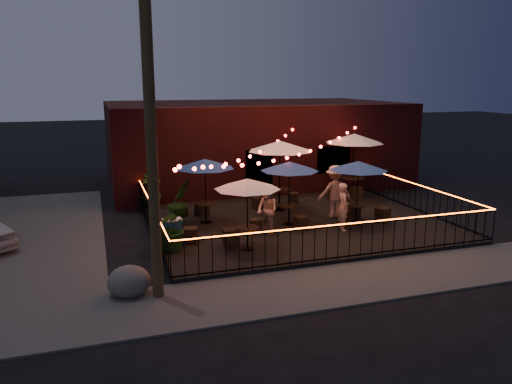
% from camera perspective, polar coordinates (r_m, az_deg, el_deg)
% --- Properties ---
extents(ground, '(110.00, 110.00, 0.00)m').
position_cam_1_polar(ground, '(16.14, 7.15, -5.73)').
color(ground, black).
rests_on(ground, ground).
extents(patio, '(10.00, 8.00, 0.15)m').
position_cam_1_polar(patio, '(17.86, 4.44, -3.60)').
color(patio, black).
rests_on(patio, ground).
extents(sidewalk, '(18.00, 2.50, 0.05)m').
position_cam_1_polar(sidewalk, '(13.45, 13.11, -9.68)').
color(sidewalk, '#474542').
rests_on(sidewalk, ground).
extents(brick_building, '(14.00, 8.00, 4.00)m').
position_cam_1_polar(brick_building, '(25.19, -0.34, 5.67)').
color(brick_building, '#380F11').
rests_on(brick_building, ground).
extents(utility_pole, '(0.26, 0.26, 8.00)m').
position_cam_1_polar(utility_pole, '(11.34, -11.94, 7.02)').
color(utility_pole, '#3B2C18').
rests_on(utility_pole, ground).
extents(fence_front, '(10.00, 0.04, 1.04)m').
position_cam_1_polar(fence_front, '(14.24, 10.65, -5.55)').
color(fence_front, black).
rests_on(fence_front, patio).
extents(fence_left, '(0.04, 8.00, 1.04)m').
position_cam_1_polar(fence_left, '(16.50, -11.82, -3.08)').
color(fence_left, black).
rests_on(fence_left, patio).
extents(fence_right, '(0.04, 8.00, 1.04)m').
position_cam_1_polar(fence_right, '(20.11, 17.75, -0.59)').
color(fence_right, black).
rests_on(fence_right, patio).
extents(festoon_lights, '(10.02, 8.72, 1.32)m').
position_cam_1_polar(festoon_lights, '(16.70, 1.76, 3.89)').
color(festoon_lights, red).
rests_on(festoon_lights, ground).
extents(cafe_table_0, '(2.50, 2.50, 2.14)m').
position_cam_1_polar(cafe_table_0, '(14.42, -1.00, 0.82)').
color(cafe_table_0, black).
rests_on(cafe_table_0, patio).
extents(cafe_table_1, '(2.51, 2.51, 2.27)m').
position_cam_1_polar(cafe_table_1, '(17.30, -5.86, 3.14)').
color(cafe_table_1, black).
rests_on(cafe_table_1, patio).
extents(cafe_table_2, '(2.65, 2.65, 2.21)m').
position_cam_1_polar(cafe_table_2, '(17.03, 3.86, 2.85)').
color(cafe_table_2, black).
rests_on(cafe_table_2, patio).
extents(cafe_table_3, '(2.46, 2.46, 2.69)m').
position_cam_1_polar(cafe_table_3, '(18.87, 2.76, 5.16)').
color(cafe_table_3, black).
rests_on(cafe_table_3, patio).
extents(cafe_table_4, '(2.65, 2.65, 2.22)m').
position_cam_1_polar(cafe_table_4, '(17.42, 11.63, 2.85)').
color(cafe_table_4, black).
rests_on(cafe_table_4, patio).
extents(cafe_table_5, '(2.54, 2.54, 2.73)m').
position_cam_1_polar(cafe_table_5, '(21.44, 11.18, 5.93)').
color(cafe_table_5, black).
rests_on(cafe_table_5, patio).
extents(bistro_chair_0, '(0.52, 0.52, 0.49)m').
position_cam_1_polar(bistro_chair_0, '(15.54, -7.48, -4.94)').
color(bistro_chair_0, black).
rests_on(bistro_chair_0, patio).
extents(bistro_chair_1, '(0.47, 0.47, 0.52)m').
position_cam_1_polar(bistro_chair_1, '(15.17, -2.93, -5.21)').
color(bistro_chair_1, black).
rests_on(bistro_chair_1, patio).
extents(bistro_chair_2, '(0.38, 0.38, 0.44)m').
position_cam_1_polar(bistro_chair_2, '(18.51, -8.40, -2.17)').
color(bistro_chair_2, black).
rests_on(bistro_chair_2, patio).
extents(bistro_chair_3, '(0.54, 0.54, 0.50)m').
position_cam_1_polar(bistro_chair_3, '(18.60, -6.19, -1.94)').
color(bistro_chair_3, black).
rests_on(bistro_chair_3, patio).
extents(bistro_chair_4, '(0.43, 0.43, 0.44)m').
position_cam_1_polar(bistro_chair_4, '(16.50, 0.02, -3.85)').
color(bistro_chair_4, black).
rests_on(bistro_chair_4, patio).
extents(bistro_chair_5, '(0.46, 0.46, 0.46)m').
position_cam_1_polar(bistro_chair_5, '(16.87, 5.14, -3.51)').
color(bistro_chair_5, black).
rests_on(bistro_chair_5, patio).
extents(bistro_chair_6, '(0.48, 0.48, 0.46)m').
position_cam_1_polar(bistro_chair_6, '(19.47, 0.25, -1.26)').
color(bistro_chair_6, black).
rests_on(bistro_chair_6, patio).
extents(bistro_chair_7, '(0.49, 0.49, 0.46)m').
position_cam_1_polar(bistro_chair_7, '(20.26, 4.28, -0.73)').
color(bistro_chair_7, black).
rests_on(bistro_chair_7, patio).
extents(bistro_chair_8, '(0.46, 0.46, 0.47)m').
position_cam_1_polar(bistro_chair_8, '(18.35, 11.14, -2.35)').
color(bistro_chair_8, black).
rests_on(bistro_chair_8, patio).
extents(bistro_chair_9, '(0.53, 0.53, 0.49)m').
position_cam_1_polar(bistro_chair_9, '(18.30, 14.27, -2.52)').
color(bistro_chair_9, black).
rests_on(bistro_chair_9, patio).
extents(bistro_chair_10, '(0.48, 0.48, 0.48)m').
position_cam_1_polar(bistro_chair_10, '(21.19, 8.89, -0.24)').
color(bistro_chair_10, black).
rests_on(bistro_chair_10, patio).
extents(bistro_chair_11, '(0.44, 0.44, 0.49)m').
position_cam_1_polar(bistro_chair_11, '(21.59, 11.39, -0.08)').
color(bistro_chair_11, black).
rests_on(bistro_chair_11, patio).
extents(patron_a, '(0.47, 0.64, 1.61)m').
position_cam_1_polar(patron_a, '(16.83, 9.92, -1.66)').
color(patron_a, '#D7A494').
rests_on(patron_a, patio).
extents(patron_b, '(0.83, 0.92, 1.56)m').
position_cam_1_polar(patron_b, '(16.20, 1.28, -2.12)').
color(patron_b, '#D9B588').
rests_on(patron_b, patio).
extents(patron_c, '(1.31, 0.85, 1.91)m').
position_cam_1_polar(patron_c, '(18.38, 8.99, 0.07)').
color(patron_c, tan).
rests_on(patron_c, patio).
extents(potted_shrub_a, '(1.45, 1.34, 1.34)m').
position_cam_1_polar(potted_shrub_a, '(14.87, -9.56, -4.11)').
color(potted_shrub_a, '#123C14').
rests_on(potted_shrub_a, patio).
extents(potted_shrub_b, '(1.03, 0.94, 1.54)m').
position_cam_1_polar(potted_shrub_b, '(17.58, -8.73, -1.12)').
color(potted_shrub_b, '#113D11').
rests_on(potted_shrub_b, patio).
extents(potted_shrub_c, '(0.88, 0.88, 1.35)m').
position_cam_1_polar(potted_shrub_c, '(19.96, -11.87, 0.13)').
color(potted_shrub_c, '#1A410D').
rests_on(potted_shrub_c, patio).
extents(cooler, '(0.58, 0.42, 0.77)m').
position_cam_1_polar(cooler, '(15.57, -9.52, -4.41)').
color(cooler, '#1648A1').
rests_on(cooler, patio).
extents(boulder, '(0.99, 0.85, 0.75)m').
position_cam_1_polar(boulder, '(12.43, -14.32, -9.91)').
color(boulder, '#4D4D47').
rests_on(boulder, ground).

